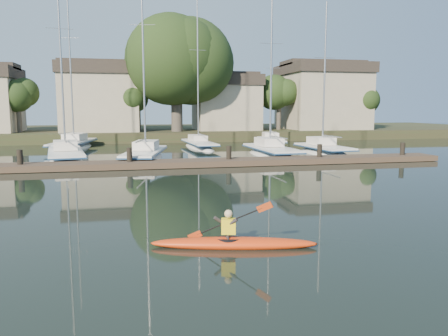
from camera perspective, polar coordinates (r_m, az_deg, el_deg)
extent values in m
plane|color=black|center=(12.94, 1.27, -7.93)|extent=(160.00, 160.00, 0.00)
ellipsoid|color=red|center=(11.27, 1.32, -9.84)|extent=(4.28, 1.49, 0.32)
cylinder|color=black|center=(11.24, 0.58, -9.33)|extent=(0.76, 0.76, 0.09)
imported|color=#292426|center=(11.14, 0.59, -7.67)|extent=(0.29, 0.38, 0.92)
cube|color=yellow|center=(11.14, 0.59, -7.61)|extent=(0.41, 0.34, 0.38)
sphere|color=#CFB381|center=(11.06, 0.59, -6.00)|extent=(0.21, 0.21, 0.21)
cube|color=#463628|center=(26.48, -5.71, 0.62)|extent=(34.00, 2.00, 0.35)
cylinder|color=black|center=(27.02, -25.05, 0.27)|extent=(0.32, 0.32, 1.80)
cylinder|color=black|center=(26.31, -12.22, 0.65)|extent=(0.32, 0.32, 1.80)
cylinder|color=black|center=(26.96, 0.64, 1.00)|extent=(0.32, 0.32, 1.80)
cylinder|color=black|center=(28.87, 12.34, 1.28)|extent=(0.32, 0.32, 1.80)
cylinder|color=black|center=(31.81, 22.24, 1.47)|extent=(0.32, 0.32, 1.80)
ellipsoid|color=silver|center=(31.40, -19.90, 0.26)|extent=(3.70, 9.41, 2.05)
cube|color=silver|center=(31.29, -19.98, 2.02)|extent=(3.33, 7.76, 0.15)
cube|color=navy|center=(31.30, -19.97, 1.86)|extent=(3.45, 7.96, 0.09)
cube|color=silver|center=(31.81, -20.04, 2.83)|extent=(1.90, 2.78, 0.59)
cylinder|color=#9EA0A5|center=(31.64, -20.56, 13.90)|extent=(0.13, 0.13, 12.94)
cylinder|color=#9EA0A5|center=(29.85, -19.99, 3.42)|extent=(0.64, 3.45, 0.09)
cylinder|color=#9EA0A5|center=(31.85, -20.70, 16.68)|extent=(1.71, 0.31, 0.03)
ellipsoid|color=silver|center=(30.54, -10.25, 0.43)|extent=(3.97, 9.61, 1.98)
cube|color=silver|center=(30.44, -10.29, 2.18)|extent=(3.54, 7.94, 0.15)
cube|color=navy|center=(30.44, -10.29, 2.02)|extent=(3.66, 8.14, 0.08)
cube|color=silver|center=(30.95, -10.14, 2.99)|extent=(1.94, 2.86, 0.57)
cylinder|color=#9EA0A5|center=(30.81, -10.52, 14.94)|extent=(0.12, 0.12, 13.52)
cylinder|color=#9EA0A5|center=(28.99, -10.79, 3.54)|extent=(0.78, 3.51, 0.08)
cylinder|color=#9EA0A5|center=(31.06, -10.60, 17.91)|extent=(1.64, 0.36, 0.03)
ellipsoid|color=silver|center=(32.42, 6.17, 0.90)|extent=(2.62, 8.82, 2.08)
cube|color=silver|center=(32.32, 6.19, 2.63)|extent=(2.45, 7.25, 0.15)
cube|color=navy|center=(32.33, 6.19, 2.48)|extent=(2.55, 7.42, 0.09)
cube|color=silver|center=(32.77, 5.88, 3.42)|extent=(1.62, 2.50, 0.60)
cylinder|color=#9EA0A5|center=(32.58, 6.19, 13.36)|extent=(0.13, 0.13, 12.02)
cylinder|color=#9EA0A5|center=(31.03, 7.06, 4.02)|extent=(0.21, 3.32, 0.09)
cylinder|color=#9EA0A5|center=(32.75, 6.23, 15.87)|extent=(1.75, 0.10, 0.03)
ellipsoid|color=silver|center=(34.43, 12.85, 1.17)|extent=(2.70, 7.59, 2.03)
cube|color=silver|center=(34.34, 12.90, 2.76)|extent=(2.51, 6.24, 0.15)
cube|color=navy|center=(34.34, 12.90, 2.62)|extent=(2.61, 6.40, 0.09)
cube|color=silver|center=(34.70, 12.57, 3.48)|extent=(1.62, 2.18, 0.59)
cylinder|color=#9EA0A5|center=(34.49, 13.00, 11.74)|extent=(0.13, 0.13, 10.66)
cylinder|color=#9EA0A5|center=(33.30, 13.86, 4.05)|extent=(0.26, 2.84, 0.09)
cylinder|color=#9EA0A5|center=(34.61, 13.07, 13.85)|extent=(1.70, 0.14, 0.03)
ellipsoid|color=silver|center=(40.20, -19.05, 1.86)|extent=(3.85, 10.00, 2.06)
cube|color=silver|center=(40.11, -19.12, 3.25)|extent=(3.46, 8.25, 0.15)
cube|color=navy|center=(40.12, -19.11, 3.13)|extent=(3.57, 8.46, 0.09)
cube|color=silver|center=(40.65, -18.91, 3.88)|extent=(1.95, 2.95, 0.60)
cylinder|color=#9EA0A5|center=(40.50, -19.46, 13.35)|extent=(0.13, 0.13, 14.10)
cylinder|color=#9EA0A5|center=(38.66, -19.79, 4.35)|extent=(0.70, 3.67, 0.09)
cylinder|color=#9EA0A5|center=(40.71, -19.57, 15.72)|extent=(1.72, 0.32, 0.03)
ellipsoid|color=silver|center=(39.04, -3.27, 2.20)|extent=(2.52, 9.29, 1.74)
cube|color=silver|center=(38.97, -3.28, 3.41)|extent=(2.32, 7.63, 0.13)
cube|color=navy|center=(38.97, -3.28, 3.31)|extent=(2.41, 7.82, 0.07)
cube|color=silver|center=(39.48, -3.46, 3.96)|extent=(1.45, 2.65, 0.50)
cylinder|color=#9EA0A5|center=(39.27, -3.45, 12.90)|extent=(0.11, 0.11, 12.85)
cylinder|color=#9EA0A5|center=(37.58, -2.83, 4.37)|extent=(0.30, 3.49, 0.07)
cylinder|color=#9EA0A5|center=(39.44, -3.47, 15.13)|extent=(1.47, 0.12, 0.03)
ellipsoid|color=silver|center=(42.14, 6.14, 2.56)|extent=(3.37, 8.03, 1.85)
cube|color=silver|center=(42.07, 6.15, 3.75)|extent=(3.03, 6.63, 0.14)
cube|color=navy|center=(42.07, 6.15, 3.64)|extent=(3.13, 6.80, 0.08)
cube|color=silver|center=(42.50, 6.07, 4.28)|extent=(1.72, 2.39, 0.54)
cylinder|color=#9EA0A5|center=(42.26, 6.22, 11.11)|extent=(0.12, 0.12, 10.72)
cylinder|color=#9EA0A5|center=(40.86, 6.40, 4.72)|extent=(0.59, 2.93, 0.08)
cylinder|color=#9EA0A5|center=(42.35, 6.24, 12.84)|extent=(1.54, 0.30, 0.03)
cube|color=#28361B|center=(56.27, -9.12, 4.69)|extent=(90.00, 24.00, 1.00)
cube|color=#A29882|center=(50.21, -15.76, 8.12)|extent=(8.00, 8.00, 6.00)
cube|color=#312B23|center=(50.38, -15.92, 12.21)|extent=(8.40, 8.40, 1.20)
cube|color=#A29882|center=(51.28, 0.21, 7.84)|extent=(7.00, 7.00, 5.00)
cube|color=#312B23|center=(51.37, 0.21, 11.30)|extent=(7.35, 7.35, 1.20)
cube|color=#A29882|center=(55.09, 12.64, 8.44)|extent=(9.00, 9.00, 6.50)
cube|color=#312B23|center=(55.28, 12.76, 12.43)|extent=(9.45, 9.45, 1.20)
cylinder|color=#453D37|center=(47.36, -6.18, 7.79)|extent=(1.20, 1.20, 5.00)
sphere|color=black|center=(47.63, -6.28, 13.82)|extent=(8.50, 8.50, 8.50)
cylinder|color=#453D37|center=(49.39, -25.19, 5.94)|extent=(0.48, 0.48, 3.00)
sphere|color=black|center=(49.41, -25.36, 8.83)|extent=(3.40, 3.40, 3.40)
cylinder|color=#453D37|center=(47.63, -11.05, 6.37)|extent=(0.38, 0.38, 2.80)
sphere|color=black|center=(47.63, -11.12, 9.02)|extent=(2.72, 2.72, 2.72)
cylinder|color=#453D37|center=(51.47, 7.16, 6.78)|extent=(0.50, 0.50, 3.20)
sphere|color=black|center=(51.49, 7.21, 9.73)|extent=(3.57, 3.57, 3.57)
cylinder|color=#453D37|center=(54.25, 17.77, 6.20)|extent=(0.41, 0.41, 2.60)
sphere|color=black|center=(54.25, 17.87, 8.47)|extent=(2.89, 2.89, 2.89)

